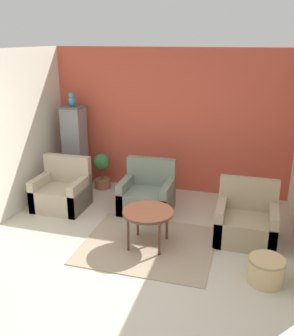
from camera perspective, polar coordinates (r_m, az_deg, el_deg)
The scene contains 12 objects.
ground_plane at distance 4.78m, azimuth -5.19°, elevation -16.32°, with size 20.00×20.00×0.00m, color beige.
wall_back_accent at distance 6.95m, azimuth 3.52°, elevation 7.09°, with size 4.51×0.06×2.62m.
wall_left at distance 6.47m, azimuth -19.38°, elevation 5.10°, with size 0.06×3.00×2.62m.
area_rug at distance 5.40m, azimuth 0.16°, elevation -11.61°, with size 1.82×1.53×0.01m.
coffee_table at distance 5.17m, azimuth 0.16°, elevation -7.05°, with size 0.70×0.70×0.54m.
armchair_left at distance 6.57m, azimuth -12.79°, elevation -3.61°, with size 0.84×0.72×0.86m.
armchair_right at distance 5.60m, azimuth 14.85°, elevation -7.97°, with size 0.84×0.72×0.86m.
armchair_middle at distance 6.29m, azimuth 0.05°, elevation -4.16°, with size 0.84×0.72×0.86m.
birdcage at distance 7.31m, azimuth -10.88°, elevation 2.90°, with size 0.47×0.47×1.57m.
parrot at distance 7.11m, azimuth -11.35°, elevation 10.14°, with size 0.12×0.22×0.26m.
potted_plant at distance 7.23m, azimuth -6.88°, elevation -0.09°, with size 0.33×0.30×0.69m.
wicker_basket at distance 4.81m, azimuth 17.72°, elevation -14.55°, with size 0.44×0.44×0.32m.
Camera 1 is at (1.47, -3.60, 2.78)m, focal length 40.00 mm.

